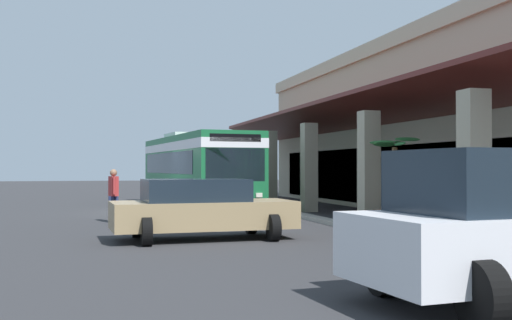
% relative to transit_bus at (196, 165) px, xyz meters
% --- Properties ---
extents(ground, '(120.00, 120.00, 0.00)m').
position_rel_transit_bus_xyz_m(ground, '(2.37, 5.54, -1.85)').
color(ground, '#2D2D30').
extents(curb_strip, '(32.64, 0.50, 0.12)m').
position_rel_transit_bus_xyz_m(curb_strip, '(4.04, 2.68, -1.79)').
color(curb_strip, '#9E998E').
rests_on(curb_strip, ground).
extents(plaza_building, '(27.50, 14.58, 6.98)m').
position_rel_transit_bus_xyz_m(plaza_building, '(4.04, 12.31, 1.64)').
color(plaza_building, '#B2A88E').
rests_on(plaza_building, ground).
extents(transit_bus, '(11.39, 3.57, 3.34)m').
position_rel_transit_bus_xyz_m(transit_bus, '(0.00, 0.00, 0.00)').
color(transit_bus, '#196638').
rests_on(transit_bus, ground).
extents(parked_sedan_tan, '(2.59, 4.48, 1.47)m').
position_rel_transit_bus_xyz_m(parked_sedan_tan, '(12.22, -1.91, -1.10)').
color(parked_sedan_tan, '#9E845B').
rests_on(parked_sedan_tan, ground).
extents(pedestrian, '(0.69, 0.32, 1.70)m').
position_rel_transit_bus_xyz_m(pedestrian, '(6.83, -3.81, -0.90)').
color(pedestrian, navy).
rests_on(pedestrian, ground).
extents(potted_palm, '(1.83, 1.78, 2.65)m').
position_rel_transit_bus_xyz_m(potted_palm, '(10.94, 3.96, -1.22)').
color(potted_palm, brown).
rests_on(potted_palm, ground).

